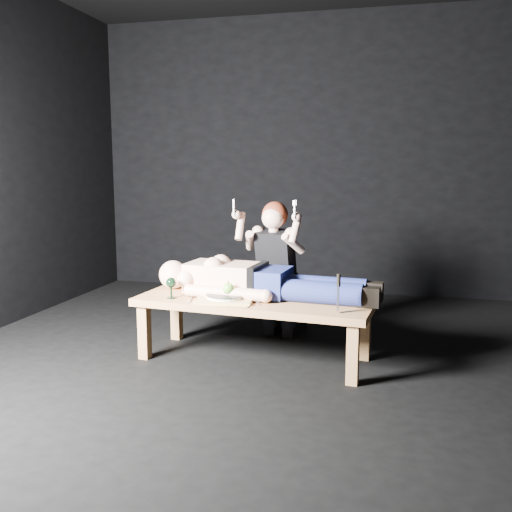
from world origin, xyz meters
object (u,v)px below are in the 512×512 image
kneeling_woman (279,268)px  carving_knife (338,293)px  serving_tray (225,299)px  goblet (171,288)px  lying_man (266,277)px  table (254,329)px

kneeling_woman → carving_knife: size_ratio=4.48×
kneeling_woman → carving_knife: bearing=-44.3°
serving_tray → carving_knife: bearing=-10.0°
kneeling_woman → goblet: size_ratio=7.62×
lying_man → kneeling_woman: kneeling_woman is taller
goblet → table: bearing=13.1°
lying_man → kneeling_woman: bearing=95.5°
lying_man → goblet: bearing=-155.1°
lying_man → carving_knife: 0.66m
goblet → lying_man: bearing=19.4°
serving_tray → carving_knife: (0.80, -0.14, 0.12)m
table → kneeling_woman: kneeling_woman is taller
lying_man → kneeling_woman: 0.48m
lying_man → carving_knife: (0.56, -0.36, -0.01)m
table → kneeling_woman: 0.67m
table → lying_man: (0.06, 0.09, 0.36)m
kneeling_woman → goblet: 0.96m
serving_tray → table: bearing=34.4°
kneeling_woman → carving_knife: 1.01m
lying_man → goblet: 0.68m
lying_man → carving_knife: size_ratio=6.90×
serving_tray → carving_knife: carving_knife is taller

